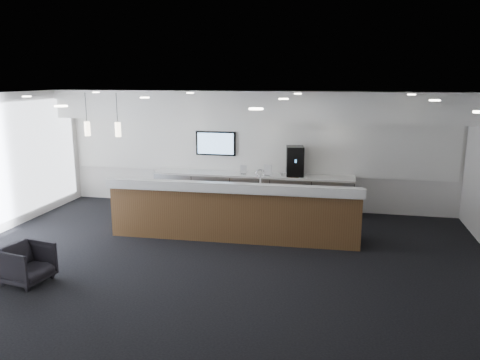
# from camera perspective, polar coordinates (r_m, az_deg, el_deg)

# --- Properties ---
(ground) EXTENTS (10.00, 10.00, 0.00)m
(ground) POSITION_cam_1_polar(r_m,az_deg,el_deg) (8.58, -3.19, -10.30)
(ground) COLOR black
(ground) RESTS_ON ground
(ceiling) EXTENTS (10.00, 8.00, 0.02)m
(ceiling) POSITION_cam_1_polar(r_m,az_deg,el_deg) (7.93, -3.45, 10.14)
(ceiling) COLOR black
(ceiling) RESTS_ON back_wall
(back_wall) EXTENTS (10.00, 0.02, 3.00)m
(back_wall) POSITION_cam_1_polar(r_m,az_deg,el_deg) (11.96, 1.79, 3.69)
(back_wall) COLOR white
(back_wall) RESTS_ON ground
(soffit_bulkhead) EXTENTS (10.00, 0.90, 0.70)m
(soffit_bulkhead) POSITION_cam_1_polar(r_m,az_deg,el_deg) (11.40, 1.42, 9.08)
(soffit_bulkhead) COLOR white
(soffit_bulkhead) RESTS_ON back_wall
(alcove_panel) EXTENTS (9.80, 0.06, 1.40)m
(alcove_panel) POSITION_cam_1_polar(r_m,az_deg,el_deg) (11.92, 1.77, 4.15)
(alcove_panel) COLOR white
(alcove_panel) RESTS_ON back_wall
(back_credenza) EXTENTS (5.06, 0.66, 0.95)m
(back_credenza) POSITION_cam_1_polar(r_m,az_deg,el_deg) (11.81, 1.45, -1.47)
(back_credenza) COLOR #9DA0A5
(back_credenza) RESTS_ON ground
(wall_tv) EXTENTS (1.05, 0.08, 0.62)m
(wall_tv) POSITION_cam_1_polar(r_m,az_deg,el_deg) (12.07, -2.97, 4.48)
(wall_tv) COLOR black
(wall_tv) RESTS_ON back_wall
(pendant_left) EXTENTS (0.12, 0.12, 0.30)m
(pendant_left) POSITION_cam_1_polar(r_m,az_deg,el_deg) (9.63, -16.04, 5.60)
(pendant_left) COLOR #FFECC6
(pendant_left) RESTS_ON ceiling
(pendant_right) EXTENTS (0.12, 0.12, 0.30)m
(pendant_right) POSITION_cam_1_polar(r_m,az_deg,el_deg) (9.97, -19.61, 5.59)
(pendant_right) COLOR #FFECC6
(pendant_right) RESTS_ON ceiling
(ceiling_can_lights) EXTENTS (7.00, 5.00, 0.02)m
(ceiling_can_lights) POSITION_cam_1_polar(r_m,az_deg,el_deg) (7.93, -3.45, 9.92)
(ceiling_can_lights) COLOR white
(ceiling_can_lights) RESTS_ON ceiling
(service_counter) EXTENTS (5.25, 1.02, 1.49)m
(service_counter) POSITION_cam_1_polar(r_m,az_deg,el_deg) (9.77, -0.76, -3.85)
(service_counter) COLOR #56361C
(service_counter) RESTS_ON ground
(coffee_machine) EXTENTS (0.48, 0.58, 0.72)m
(coffee_machine) POSITION_cam_1_polar(r_m,az_deg,el_deg) (11.50, 6.70, 2.30)
(coffee_machine) COLOR black
(coffee_machine) RESTS_ON back_credenza
(info_sign_left) EXTENTS (0.16, 0.02, 0.22)m
(info_sign_left) POSITION_cam_1_polar(r_m,az_deg,el_deg) (11.65, 0.42, 1.27)
(info_sign_left) COLOR silver
(info_sign_left) RESTS_ON back_credenza
(info_sign_right) EXTENTS (0.20, 0.06, 0.27)m
(info_sign_right) POSITION_cam_1_polar(r_m,az_deg,el_deg) (11.50, 3.44, 1.22)
(info_sign_right) COLOR silver
(info_sign_right) RESTS_ON back_credenza
(armchair) EXTENTS (0.81, 0.79, 0.64)m
(armchair) POSITION_cam_1_polar(r_m,az_deg,el_deg) (8.54, -24.55, -9.28)
(armchair) COLOR black
(armchair) RESTS_ON ground
(cup_0) EXTENTS (0.09, 0.09, 0.09)m
(cup_0) POSITION_cam_1_polar(r_m,az_deg,el_deg) (11.45, 7.90, 0.61)
(cup_0) COLOR white
(cup_0) RESTS_ON back_credenza
(cup_1) EXTENTS (0.13, 0.13, 0.09)m
(cup_1) POSITION_cam_1_polar(r_m,az_deg,el_deg) (11.46, 7.21, 0.64)
(cup_1) COLOR white
(cup_1) RESTS_ON back_credenza
(cup_2) EXTENTS (0.11, 0.11, 0.09)m
(cup_2) POSITION_cam_1_polar(r_m,az_deg,el_deg) (11.47, 6.51, 0.67)
(cup_2) COLOR white
(cup_2) RESTS_ON back_credenza
(cup_3) EXTENTS (0.12, 0.12, 0.09)m
(cup_3) POSITION_cam_1_polar(r_m,az_deg,el_deg) (11.49, 5.82, 0.70)
(cup_3) COLOR white
(cup_3) RESTS_ON back_credenza
(cup_4) EXTENTS (0.13, 0.13, 0.09)m
(cup_4) POSITION_cam_1_polar(r_m,az_deg,el_deg) (11.50, 5.12, 0.73)
(cup_4) COLOR white
(cup_4) RESTS_ON back_credenza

